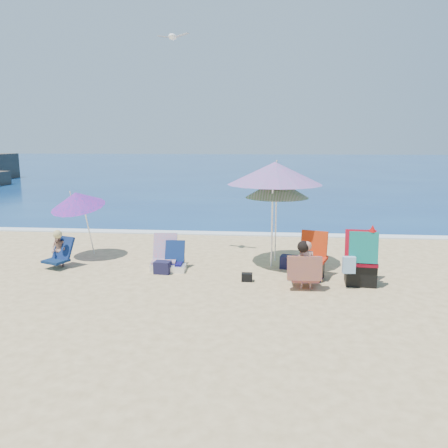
# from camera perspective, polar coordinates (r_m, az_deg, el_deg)

# --- Properties ---
(ground) EXTENTS (120.00, 120.00, 0.00)m
(ground) POSITION_cam_1_polar(r_m,az_deg,el_deg) (9.29, 1.27, -7.86)
(ground) COLOR #D8BC84
(ground) RESTS_ON ground
(sea) EXTENTS (120.00, 80.00, 0.12)m
(sea) POSITION_cam_1_polar(r_m,az_deg,el_deg) (53.88, 4.81, 7.39)
(sea) COLOR navy
(sea) RESTS_ON ground
(foam) EXTENTS (120.00, 0.50, 0.04)m
(foam) POSITION_cam_1_polar(r_m,az_deg,el_deg) (14.21, 2.78, -1.27)
(foam) COLOR white
(foam) RESTS_ON ground
(umbrella_turquoise) EXTENTS (2.37, 2.37, 2.49)m
(umbrella_turquoise) POSITION_cam_1_polar(r_m,az_deg,el_deg) (10.37, 6.46, 6.41)
(umbrella_turquoise) COLOR white
(umbrella_turquoise) RESTS_ON ground
(umbrella_striped) EXTENTS (1.63, 1.63, 2.05)m
(umbrella_striped) POSITION_cam_1_polar(r_m,az_deg,el_deg) (10.88, 6.73, 4.49)
(umbrella_striped) COLOR white
(umbrella_striped) RESTS_ON ground
(umbrella_blue) EXTENTS (1.64, 1.68, 1.82)m
(umbrella_blue) POSITION_cam_1_polar(r_m,az_deg,el_deg) (11.70, -18.14, 2.94)
(umbrella_blue) COLOR white
(umbrella_blue) RESTS_ON ground
(furled_umbrella) EXTENTS (0.16, 0.25, 1.29)m
(furled_umbrella) POSITION_cam_1_polar(r_m,az_deg,el_deg) (9.56, 18.00, -3.42)
(furled_umbrella) COLOR red
(furled_umbrella) RESTS_ON ground
(chair_navy) EXTENTS (0.55, 0.62, 0.65)m
(chair_navy) POSITION_cam_1_polar(r_m,az_deg,el_deg) (10.39, -6.30, -4.92)
(chair_navy) COLOR #0E0C47
(chair_navy) RESTS_ON ground
(chair_rainbow) EXTENTS (0.62, 0.76, 0.79)m
(chair_rainbow) POSITION_cam_1_polar(r_m,az_deg,el_deg) (10.51, -7.59, -4.55)
(chair_rainbow) COLOR #E85752
(chair_rainbow) RESTS_ON ground
(camp_chair_left) EXTENTS (0.76, 0.74, 1.01)m
(camp_chair_left) POSITION_cam_1_polar(r_m,az_deg,el_deg) (9.88, 10.89, -5.09)
(camp_chair_left) COLOR red
(camp_chair_left) RESTS_ON ground
(camp_chair_right) EXTENTS (0.77, 0.80, 1.15)m
(camp_chair_right) POSITION_cam_1_polar(r_m,az_deg,el_deg) (9.69, 16.90, -4.97)
(camp_chair_right) COLOR #B40C24
(camp_chair_right) RESTS_ON ground
(person_center) EXTENTS (0.68, 0.57, 0.98)m
(person_center) POSITION_cam_1_polar(r_m,az_deg,el_deg) (9.12, 10.25, -5.24)
(person_center) COLOR tan
(person_center) RESTS_ON ground
(person_left) EXTENTS (0.72, 0.70, 0.92)m
(person_left) POSITION_cam_1_polar(r_m,az_deg,el_deg) (11.21, -20.19, -3.07)
(person_left) COLOR #AA7A66
(person_left) RESTS_ON ground
(bag_navy_a) EXTENTS (0.38, 0.30, 0.28)m
(bag_navy_a) POSITION_cam_1_polar(r_m,az_deg,el_deg) (10.19, -7.79, -5.46)
(bag_navy_a) COLOR #181733
(bag_navy_a) RESTS_ON ground
(bag_black_a) EXTENTS (0.34, 0.27, 0.22)m
(bag_black_a) POSITION_cam_1_polar(r_m,az_deg,el_deg) (10.84, -5.96, -4.59)
(bag_black_a) COLOR black
(bag_black_a) RESTS_ON ground
(bag_navy_b) EXTENTS (0.46, 0.39, 0.30)m
(bag_navy_b) POSITION_cam_1_polar(r_m,az_deg,el_deg) (10.59, 8.26, -4.80)
(bag_navy_b) COLOR #191836
(bag_navy_b) RESTS_ON ground
(bag_black_b) EXTENTS (0.23, 0.16, 0.18)m
(bag_black_b) POSITION_cam_1_polar(r_m,az_deg,el_deg) (9.57, 2.92, -6.75)
(bag_black_b) COLOR black
(bag_black_b) RESTS_ON ground
(seagull) EXTENTS (0.79, 0.39, 0.14)m
(seagull) POSITION_cam_1_polar(r_m,az_deg,el_deg) (11.33, -6.53, 22.50)
(seagull) COLOR white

